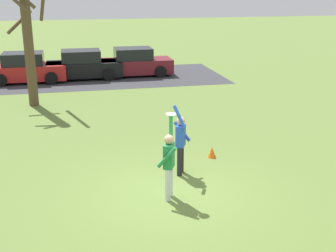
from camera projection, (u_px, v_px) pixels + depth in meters
name	position (u px, v px, depth m)	size (l,w,h in m)	color
ground_plane	(171.00, 193.00, 11.15)	(120.00, 120.00, 0.00)	olive
person_catcher	(169.00, 161.00, 10.57)	(0.50, 0.59, 2.08)	silver
person_defender	(181.00, 141.00, 11.97)	(0.59, 0.65, 2.04)	black
frisbee_disc	(171.00, 114.00, 10.44)	(0.24, 0.24, 0.02)	white
parked_car_red	(26.00, 69.00, 23.63)	(4.11, 2.05, 1.59)	red
parked_car_black	(83.00, 66.00, 24.54)	(4.11, 2.05, 1.59)	black
parked_car_maroon	(135.00, 63.00, 25.37)	(4.11, 2.05, 1.59)	maroon
parking_strip	(84.00, 78.00, 24.79)	(15.67, 6.40, 0.01)	#38383D
bare_tree_tall	(28.00, 35.00, 18.33)	(1.95, 1.95, 5.66)	brown
field_cone_orange	(212.00, 152.00, 13.39)	(0.26, 0.26, 0.32)	orange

